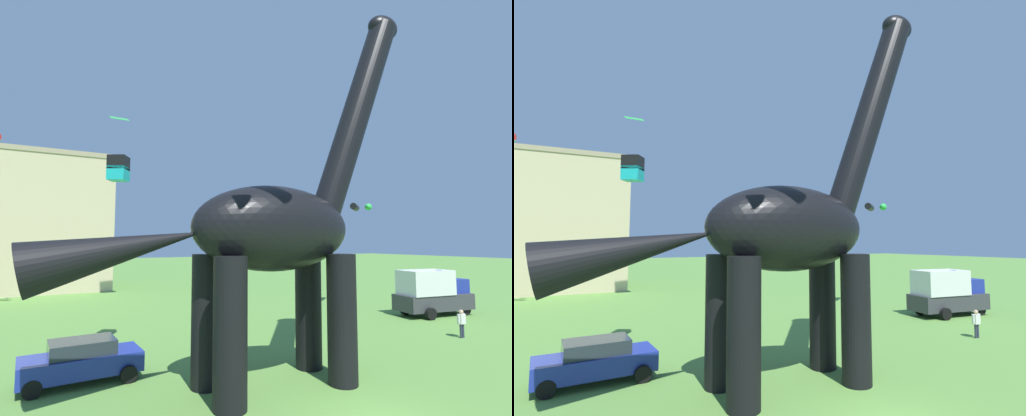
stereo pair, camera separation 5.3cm
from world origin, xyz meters
TOP-DOWN VIEW (x-y plane):
  - dinosaur_sculpture at (-1.01, 4.25)m, footprint 15.09×3.20m
  - parked_sedan_left at (-7.10, 7.99)m, footprint 4.29×2.03m
  - parked_box_truck at (15.87, 10.38)m, footprint 5.83×2.81m
  - person_vendor_side at (11.65, 5.41)m, footprint 0.56×0.25m
  - kite_near_high at (-5.65, 10.57)m, footprint 1.11×1.11m
  - kite_high_left at (13.50, 15.16)m, footprint 1.94×1.98m
  - kite_mid_right at (-3.59, 25.21)m, footprint 1.56×1.12m
  - background_building_block at (-12.67, 39.22)m, footprint 21.10×8.71m

SIDE VIEW (x-z plane):
  - parked_sedan_left at x=-7.10m, z-range 0.03..1.58m
  - person_vendor_side at x=11.65m, z-range 0.16..1.66m
  - parked_box_truck at x=15.87m, z-range 0.05..3.25m
  - dinosaur_sculpture at x=-1.01m, z-range -2.18..13.59m
  - background_building_block at x=-12.67m, z-range 0.01..14.60m
  - kite_high_left at x=13.50m, z-range 7.73..8.29m
  - kite_near_high at x=-5.65m, z-range 8.05..9.21m
  - kite_mid_right at x=-3.59m, z-range 15.37..15.86m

